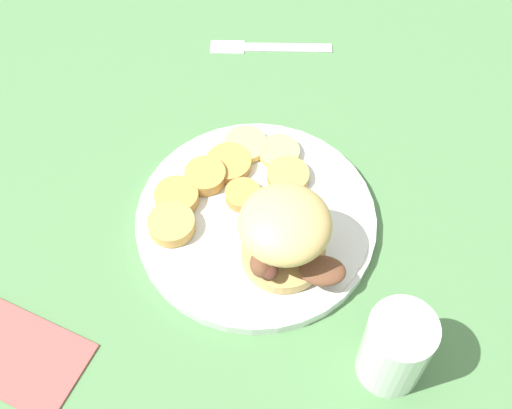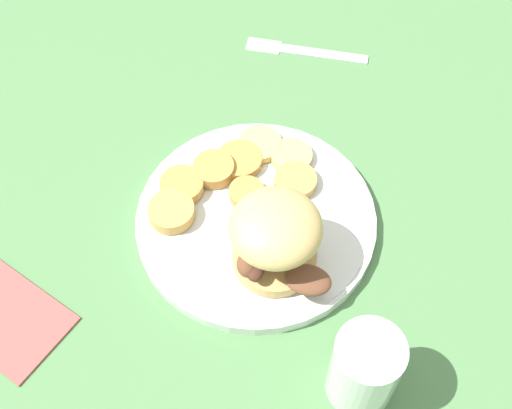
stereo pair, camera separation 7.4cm
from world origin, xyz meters
The scene contains 14 objects.
ground_plane centered at (0.00, 0.00, 0.00)m, with size 4.00×4.00×0.00m, color #4C7A47.
dinner_plate centered at (0.00, 0.00, 0.01)m, with size 0.27×0.27×0.02m.
sandwich centered at (-0.02, -0.06, 0.07)m, with size 0.10×0.13×0.09m.
potato_round_0 centered at (-0.01, 0.08, 0.02)m, with size 0.05×0.05×0.02m, color #BC8942.
potato_round_1 centered at (0.06, 0.01, 0.02)m, with size 0.05×0.05×0.01m, color tan.
potato_round_2 centered at (0.06, 0.08, 0.02)m, with size 0.05×0.05×0.01m, color #DBB766.
potato_round_3 centered at (-0.08, 0.05, 0.02)m, with size 0.05×0.05×0.02m, color tan.
potato_round_4 centered at (0.01, 0.03, 0.02)m, with size 0.04×0.04×0.01m, color #BC8942.
potato_round_5 centered at (0.02, 0.07, 0.02)m, with size 0.05×0.05×0.01m, color #BC8942.
potato_round_6 centered at (0.08, 0.05, 0.02)m, with size 0.05×0.05×0.01m, color #DBB766.
potato_round_7 centered at (-0.05, 0.08, 0.02)m, with size 0.05×0.05×0.01m, color #BC8942.
fork centered at (0.21, 0.19, 0.00)m, with size 0.13×0.13×0.00m.
drinking_glass centered at (-0.02, -0.22, 0.05)m, with size 0.07×0.07×0.10m.
napkin centered at (-0.29, 0.05, 0.00)m, with size 0.14×0.09×0.01m, color #B24C47.
Camera 1 is at (-0.29, -0.31, 0.70)m, focal length 50.00 mm.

